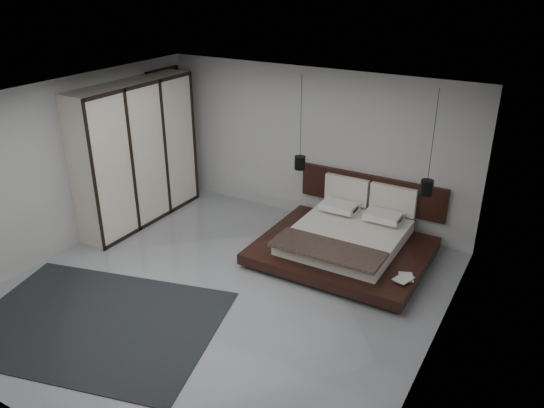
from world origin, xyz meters
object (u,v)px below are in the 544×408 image
Objects in this scene: pendant_left at (300,162)px; bed at (346,240)px; rug at (96,322)px; pendant_right at (427,187)px; wardrobe at (137,154)px; lattice_screen at (167,135)px.

bed is at bearing -20.38° from pendant_left.
rug is at bearing -122.96° from bed.
pendant_left is 0.99× the size of pendant_right.
wardrobe is at bearing 121.23° from rug.
bed is at bearing -7.41° from lattice_screen.
pendant_right is 5.06m from wardrobe.
rug is (-1.10, -3.78, -1.30)m from pendant_left.
lattice_screen is 0.80× the size of rug.
pendant_left is 4.15m from rug.
lattice_screen reaches higher than bed.
pendant_right is at bearing 0.00° from pendant_left.
pendant_right is 0.50× the size of rug.
bed is at bearing -159.62° from pendant_right.
bed is (4.13, -0.54, -1.02)m from lattice_screen.
pendant_right reaches higher than bed.
pendant_right is 5.17m from rug.
pendant_right is (2.17, 0.00, -0.01)m from pendant_left.
pendant_left is 2.96m from wardrobe.
pendant_right is at bearing 49.10° from rug.
rug is at bearing -106.27° from pendant_left.
wardrobe is 0.81× the size of rug.
bed is 1.54m from pendant_right.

